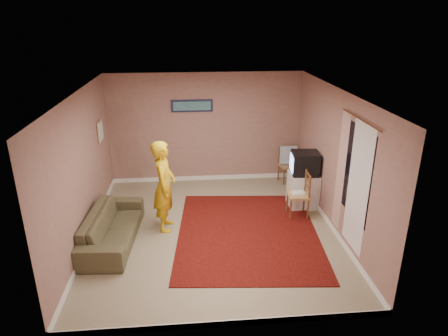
{
  "coord_description": "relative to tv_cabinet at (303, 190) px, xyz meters",
  "views": [
    {
      "loc": [
        -0.4,
        -6.58,
        3.8
      ],
      "look_at": [
        0.26,
        0.6,
        1.02
      ],
      "focal_mm": 32.0,
      "sensor_mm": 36.0,
      "label": 1
    }
  ],
  "objects": [
    {
      "name": "chair_a",
      "position": [
        0.0,
        1.32,
        0.15
      ],
      "size": [
        0.45,
        0.44,
        0.46
      ],
      "rotation": [
        0.0,
        0.0,
        0.22
      ],
      "color": "tan",
      "rests_on": "ground"
    },
    {
      "name": "chair_b",
      "position": [
        -0.22,
        -0.43,
        0.2
      ],
      "size": [
        0.43,
        0.45,
        0.51
      ],
      "rotation": [
        0.0,
        0.0,
        -1.63
      ],
      "color": "tan",
      "rests_on": "ground"
    },
    {
      "name": "baseboard_front",
      "position": [
        -1.95,
        -3.36,
        -0.32
      ],
      "size": [
        4.5,
        0.02,
        0.1
      ],
      "primitive_type": "cube",
      "color": "white",
      "rests_on": "ground"
    },
    {
      "name": "wall_back",
      "position": [
        -1.95,
        1.63,
        0.93
      ],
      "size": [
        4.5,
        0.02,
        2.6
      ],
      "primitive_type": "cube",
      "color": "#A07769",
      "rests_on": "ground"
    },
    {
      "name": "ground",
      "position": [
        -1.95,
        -0.87,
        -0.37
      ],
      "size": [
        5.0,
        5.0,
        0.0
      ],
      "primitive_type": "plane",
      "color": "gray",
      "rests_on": "ground"
    },
    {
      "name": "wall_right",
      "position": [
        0.3,
        -0.87,
        0.93
      ],
      "size": [
        0.02,
        5.0,
        2.6
      ],
      "primitive_type": "cube",
      "color": "#A07769",
      "rests_on": "ground"
    },
    {
      "name": "ceiling",
      "position": [
        -1.95,
        -0.87,
        2.23
      ],
      "size": [
        4.5,
        5.0,
        0.02
      ],
      "primitive_type": "cube",
      "color": "silver",
      "rests_on": "wall_back"
    },
    {
      "name": "person",
      "position": [
        -2.82,
        -0.68,
        0.5
      ],
      "size": [
        0.46,
        0.66,
        1.73
      ],
      "primitive_type": "imported",
      "rotation": [
        0.0,
        0.0,
        1.49
      ],
      "color": "gold",
      "rests_on": "ground"
    },
    {
      "name": "area_rug",
      "position": [
        -1.31,
        -1.02,
        -0.36
      ],
      "size": [
        2.81,
        3.4,
        0.02
      ],
      "primitive_type": "cube",
      "rotation": [
        0.0,
        0.0,
        -0.08
      ],
      "color": "#310507",
      "rests_on": "ground"
    },
    {
      "name": "wall_left",
      "position": [
        -4.2,
        -0.87,
        0.93
      ],
      "size": [
        0.02,
        5.0,
        2.6
      ],
      "primitive_type": "cube",
      "color": "#A07769",
      "rests_on": "ground"
    },
    {
      "name": "curtain_rod",
      "position": [
        0.25,
        -1.77,
        1.95
      ],
      "size": [
        0.02,
        1.4,
        0.02
      ],
      "primitive_type": "cylinder",
      "rotation": [
        1.57,
        0.0,
        0.0
      ],
      "color": "brown",
      "rests_on": "wall_right"
    },
    {
      "name": "curtain_floral",
      "position": [
        0.26,
        -1.22,
        0.88
      ],
      "size": [
        0.01,
        0.35,
        2.1
      ],
      "primitive_type": "cube",
      "color": "beige",
      "rests_on": "wall_right"
    },
    {
      "name": "blue_throw",
      "position": [
        0.0,
        1.33,
        0.32
      ],
      "size": [
        0.41,
        0.05,
        0.43
      ],
      "primitive_type": "cube",
      "color": "#88AFE0",
      "rests_on": "chair_a"
    },
    {
      "name": "sofa",
      "position": [
        -3.75,
        -1.09,
        -0.07
      ],
      "size": [
        0.92,
        2.05,
        0.58
      ],
      "primitive_type": "imported",
      "rotation": [
        0.0,
        0.0,
        1.5
      ],
      "color": "brown",
      "rests_on": "ground"
    },
    {
      "name": "baseboard_right",
      "position": [
        0.29,
        -0.87,
        -0.32
      ],
      "size": [
        0.02,
        5.0,
        0.1
      ],
      "primitive_type": "cube",
      "color": "white",
      "rests_on": "ground"
    },
    {
      "name": "curtain_sheer",
      "position": [
        0.28,
        -1.92,
        0.88
      ],
      "size": [
        0.01,
        0.75,
        2.1
      ],
      "primitive_type": "cube",
      "color": "white",
      "rests_on": "wall_right"
    },
    {
      "name": "wall_front",
      "position": [
        -1.95,
        -3.37,
        0.93
      ],
      "size": [
        4.5,
        0.02,
        2.6
      ],
      "primitive_type": "cube",
      "color": "#A07769",
      "rests_on": "ground"
    },
    {
      "name": "baseboard_left",
      "position": [
        -4.19,
        -0.87,
        -0.32
      ],
      "size": [
        0.02,
        5.0,
        0.1
      ],
      "primitive_type": "cube",
      "color": "white",
      "rests_on": "ground"
    },
    {
      "name": "crt_tv",
      "position": [
        -0.01,
        0.0,
        0.6
      ],
      "size": [
        0.59,
        0.53,
        0.46
      ],
      "rotation": [
        0.0,
        0.0,
        -0.1
      ],
      "color": "black",
      "rests_on": "tv_cabinet"
    },
    {
      "name": "tv_cabinet",
      "position": [
        0.0,
        0.0,
        0.0
      ],
      "size": [
        0.58,
        0.52,
        0.73
      ],
      "primitive_type": "cube",
      "color": "silver",
      "rests_on": "ground"
    },
    {
      "name": "picture_back",
      "position": [
        -2.25,
        1.6,
        1.48
      ],
      "size": [
        0.95,
        0.04,
        0.28
      ],
      "color": "#15173B",
      "rests_on": "wall_back"
    },
    {
      "name": "game_console",
      "position": [
        -0.22,
        -0.43,
        0.13
      ],
      "size": [
        0.25,
        0.2,
        0.05
      ],
      "primitive_type": "cube",
      "rotation": [
        0.0,
        0.0,
        0.13
      ],
      "color": "white",
      "rests_on": "chair_b"
    },
    {
      "name": "dvd_player",
      "position": [
        0.0,
        1.32,
        0.1
      ],
      "size": [
        0.34,
        0.25,
        0.06
      ],
      "primitive_type": "cube",
      "rotation": [
        0.0,
        0.0,
        -0.05
      ],
      "color": "#B2B2B7",
      "rests_on": "chair_a"
    },
    {
      "name": "window",
      "position": [
        0.29,
        -1.77,
        1.08
      ],
      "size": [
        0.01,
        1.1,
        1.5
      ],
      "primitive_type": "cube",
      "color": "black",
      "rests_on": "wall_right"
    },
    {
      "name": "baseboard_back",
      "position": [
        -1.95,
        1.62,
        -0.32
      ],
      "size": [
        4.5,
        0.02,
        0.1
      ],
      "primitive_type": "cube",
      "color": "white",
      "rests_on": "ground"
    },
    {
      "name": "picture_left",
      "position": [
        -4.17,
        0.73,
        1.18
      ],
      "size": [
        0.04,
        0.38,
        0.42
      ],
      "color": "beige",
      "rests_on": "wall_left"
    }
  ]
}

